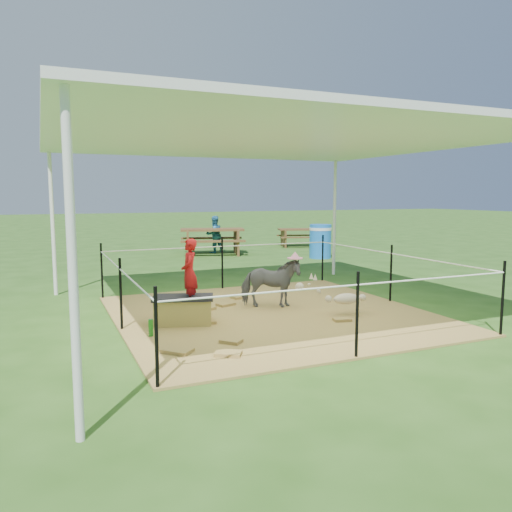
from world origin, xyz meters
name	(u,v)px	position (x,y,z in m)	size (l,w,h in m)	color
ground	(271,315)	(0.00, 0.00, 0.00)	(90.00, 90.00, 0.00)	#2D5919
hay_patch	(271,314)	(0.00, 0.00, 0.01)	(4.60, 4.60, 0.03)	brown
canopy_tent	(272,137)	(0.00, 0.00, 2.69)	(6.30, 6.30, 2.90)	silver
rope_fence	(272,274)	(0.00, 0.00, 0.64)	(4.54, 4.54, 1.00)	black
straw_bale	(183,311)	(-1.41, -0.07, 0.21)	(0.79, 0.40, 0.35)	#B39541
dark_cloth	(183,298)	(-1.41, -0.07, 0.40)	(0.84, 0.44, 0.04)	black
woman	(189,265)	(-1.31, -0.07, 0.86)	(0.35, 0.23, 0.95)	#B41114
green_bottle	(151,328)	(-1.96, -0.52, 0.14)	(0.06, 0.06, 0.22)	#1E7B1B
pony	(270,283)	(0.16, 0.37, 0.43)	(0.43, 0.95, 0.80)	#4B4B50
pink_hat	(271,255)	(0.16, 0.37, 0.89)	(0.25, 0.25, 0.12)	pink
foal	(346,297)	(1.00, -0.53, 0.31)	(1.00, 0.56, 0.56)	tan
trash_barrel	(320,241)	(4.27, 5.76, 0.49)	(0.63, 0.63, 0.98)	blue
picnic_table_near	(212,241)	(1.66, 7.86, 0.40)	(1.93, 1.39, 0.80)	#55391D
picnic_table_far	(300,238)	(5.29, 8.88, 0.32)	(1.54, 1.11, 0.64)	#51361C
distant_person	(214,235)	(1.83, 8.18, 0.59)	(0.57, 0.45, 1.18)	teal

